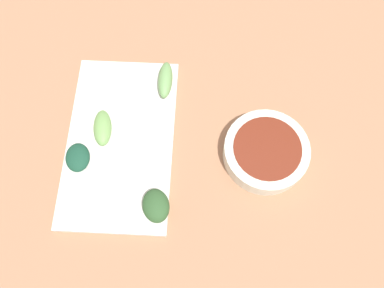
{
  "coord_description": "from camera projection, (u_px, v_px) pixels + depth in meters",
  "views": [
    {
      "loc": [
        -0.03,
        0.22,
        0.64
      ],
      "look_at": [
        -0.01,
        -0.0,
        0.05
      ],
      "focal_mm": 35.17,
      "sensor_mm": 36.0,
      "label": 1
    }
  ],
  "objects": [
    {
      "name": "tabletop",
      "position": [
        184.0,
        154.0,
        0.67
      ],
      "size": [
        2.1,
        2.1,
        0.02
      ],
      "primitive_type": "cube",
      "color": "#A37251",
      "rests_on": "ground"
    },
    {
      "name": "sauce_bowl",
      "position": [
        266.0,
        154.0,
        0.64
      ],
      "size": [
        0.14,
        0.14,
        0.04
      ],
      "color": "silver",
      "rests_on": "tabletop"
    },
    {
      "name": "serving_plate",
      "position": [
        121.0,
        141.0,
        0.66
      ],
      "size": [
        0.18,
        0.32,
        0.01
      ],
      "primitive_type": "cube",
      "color": "silver",
      "rests_on": "tabletop"
    },
    {
      "name": "broccoli_stalk_0",
      "position": [
        103.0,
        128.0,
        0.65
      ],
      "size": [
        0.04,
        0.07,
        0.02
      ],
      "primitive_type": "ellipsoid",
      "rotation": [
        0.0,
        0.0,
        0.13
      ],
      "color": "#72A255",
      "rests_on": "serving_plate"
    },
    {
      "name": "broccoli_leafy_3",
      "position": [
        78.0,
        157.0,
        0.63
      ],
      "size": [
        0.05,
        0.06,
        0.02
      ],
      "primitive_type": "ellipsoid",
      "rotation": [
        0.0,
        0.0,
        0.19
      ],
      "color": "#194731",
      "rests_on": "serving_plate"
    },
    {
      "name": "broccoli_stalk_2",
      "position": [
        165.0,
        80.0,
        0.69
      ],
      "size": [
        0.03,
        0.07,
        0.02
      ],
      "primitive_type": "ellipsoid",
      "rotation": [
        0.0,
        0.0,
        -0.0
      ],
      "color": "#6EA15A",
      "rests_on": "serving_plate"
    },
    {
      "name": "broccoli_leafy_1",
      "position": [
        156.0,
        206.0,
        0.6
      ],
      "size": [
        0.06,
        0.07,
        0.03
      ],
      "primitive_type": "ellipsoid",
      "rotation": [
        0.0,
        0.0,
        0.27
      ],
      "color": "#2E532A",
      "rests_on": "serving_plate"
    }
  ]
}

